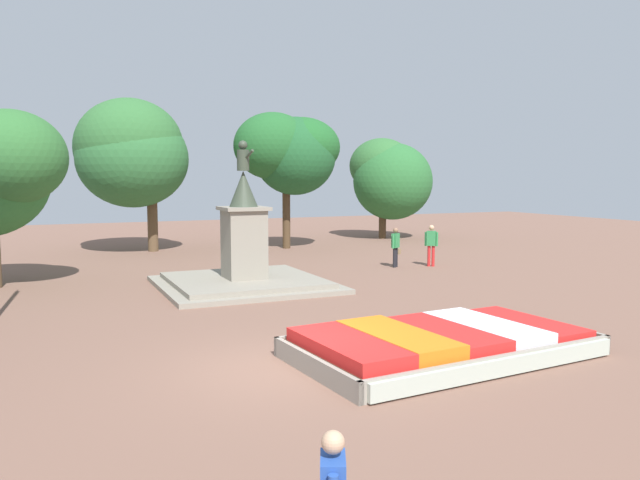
% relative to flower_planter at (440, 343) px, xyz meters
% --- Properties ---
extents(ground_plane, '(86.03, 86.03, 0.00)m').
position_rel_flower_planter_xyz_m(ground_plane, '(-3.29, 0.54, -0.28)').
color(ground_plane, brown).
extents(flower_planter, '(6.59, 3.93, 0.64)m').
position_rel_flower_planter_xyz_m(flower_planter, '(0.00, 0.00, 0.00)').
color(flower_planter, '#38281C').
rests_on(flower_planter, ground_plane).
extents(statue_monument, '(5.68, 5.68, 5.00)m').
position_rel_flower_planter_xyz_m(statue_monument, '(-1.24, 9.76, 0.59)').
color(statue_monument, gray).
rests_on(statue_monument, ground_plane).
extents(pedestrian_with_handbag, '(0.64, 0.50, 1.67)m').
position_rel_flower_planter_xyz_m(pedestrian_with_handbag, '(5.98, 11.71, 0.66)').
color(pedestrian_with_handbag, black).
rests_on(pedestrian_with_handbag, ground_plane).
extents(pedestrian_crossing_plaza, '(0.44, 0.42, 1.76)m').
position_rel_flower_planter_xyz_m(pedestrian_crossing_plaza, '(7.49, 11.31, 0.75)').
color(pedestrian_crossing_plaza, red).
rests_on(pedestrian_crossing_plaza, ground_plane).
extents(park_tree_behind_statue, '(5.46, 6.15, 7.70)m').
position_rel_flower_planter_xyz_m(park_tree_behind_statue, '(-3.37, 21.75, 4.79)').
color(park_tree_behind_statue, brown).
rests_on(park_tree_behind_statue, ground_plane).
extents(park_tree_far_right, '(4.93, 5.06, 6.17)m').
position_rel_flower_planter_xyz_m(park_tree_far_right, '(12.10, 22.70, 3.55)').
color(park_tree_far_right, '#4C3823').
rests_on(park_tree_far_right, ground_plane).
extents(park_tree_street_side, '(5.67, 4.26, 7.09)m').
position_rel_flower_planter_xyz_m(park_tree_street_side, '(4.46, 19.79, 4.86)').
color(park_tree_street_side, '#4C3823').
rests_on(park_tree_street_side, ground_plane).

